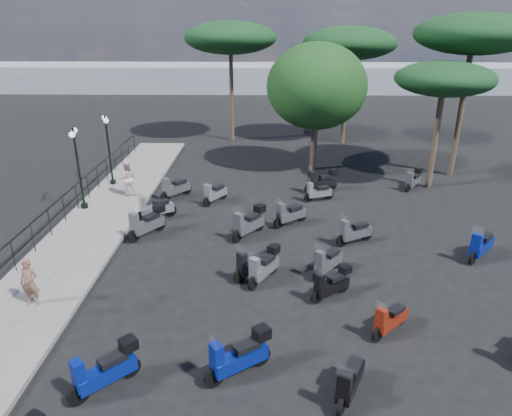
{
  "coord_description": "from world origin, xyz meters",
  "views": [
    {
      "loc": [
        0.55,
        -12.49,
        7.94
      ],
      "look_at": [
        0.21,
        3.88,
        1.2
      ],
      "focal_mm": 32.0,
      "sensor_mm": 36.0,
      "label": 1
    }
  ],
  "objects_px": {
    "scooter_9": "(249,223)",
    "broadleaf_tree": "(317,87)",
    "pine_0": "(350,43)",
    "lamp_post_2": "(108,145)",
    "scooter_19": "(349,382)",
    "scooter_20": "(331,284)",
    "scooter_13": "(264,267)",
    "scooter_21": "(354,232)",
    "scooter_2": "(105,370)",
    "scooter_3": "(147,223)",
    "pedestrian_far": "(127,178)",
    "scooter_4": "(155,209)",
    "scooter_16": "(318,192)",
    "scooter_5": "(175,188)",
    "woman": "(30,282)",
    "scooter_10": "(215,194)",
    "scooter_27": "(413,180)",
    "scooter_22": "(322,181)",
    "pine_1": "(474,34)",
    "pine_2": "(230,38)",
    "scooter_7": "(239,356)",
    "scooter_18": "(390,320)",
    "scooter_26": "(481,246)",
    "pine_3": "(444,79)",
    "scooter_8": "(254,265)",
    "scooter_14": "(327,262)",
    "lamp_post_1": "(78,163)",
    "scooter_15": "(290,214)"
  },
  "relations": [
    {
      "from": "lamp_post_2",
      "to": "scooter_2",
      "type": "xyz_separation_m",
      "value": [
        4.2,
        -13.92,
        -1.64
      ]
    },
    {
      "from": "scooter_2",
      "to": "broadleaf_tree",
      "type": "xyz_separation_m",
      "value": [
        6.38,
        17.08,
        4.12
      ]
    },
    {
      "from": "woman",
      "to": "scooter_18",
      "type": "bearing_deg",
      "value": -1.29
    },
    {
      "from": "pine_1",
      "to": "scooter_26",
      "type": "bearing_deg",
      "value": -104.93
    },
    {
      "from": "scooter_19",
      "to": "scooter_20",
      "type": "height_order",
      "value": "scooter_19"
    },
    {
      "from": "scooter_13",
      "to": "scooter_21",
      "type": "height_order",
      "value": "scooter_13"
    },
    {
      "from": "scooter_13",
      "to": "pine_1",
      "type": "bearing_deg",
      "value": -100.22
    },
    {
      "from": "scooter_10",
      "to": "scooter_15",
      "type": "xyz_separation_m",
      "value": [
        3.4,
        -2.45,
        0.02
      ]
    },
    {
      "from": "lamp_post_2",
      "to": "pine_0",
      "type": "xyz_separation_m",
      "value": [
        13.25,
        9.4,
        4.41
      ]
    },
    {
      "from": "scooter_2",
      "to": "scooter_16",
      "type": "distance_m",
      "value": 13.6
    },
    {
      "from": "scooter_15",
      "to": "scooter_26",
      "type": "bearing_deg",
      "value": -149.12
    },
    {
      "from": "lamp_post_2",
      "to": "scooter_27",
      "type": "bearing_deg",
      "value": -23.74
    },
    {
      "from": "lamp_post_1",
      "to": "scooter_10",
      "type": "relative_size",
      "value": 2.56
    },
    {
      "from": "scooter_3",
      "to": "scooter_16",
      "type": "height_order",
      "value": "scooter_3"
    },
    {
      "from": "scooter_14",
      "to": "scooter_22",
      "type": "distance_m",
      "value": 8.08
    },
    {
      "from": "scooter_3",
      "to": "scooter_4",
      "type": "xyz_separation_m",
      "value": [
        -0.06,
        1.63,
        -0.06
      ]
    },
    {
      "from": "scooter_3",
      "to": "pedestrian_far",
      "type": "bearing_deg",
      "value": -29.89
    },
    {
      "from": "scooter_4",
      "to": "scooter_14",
      "type": "bearing_deg",
      "value": -155.64
    },
    {
      "from": "scooter_2",
      "to": "pine_2",
      "type": "bearing_deg",
      "value": -46.85
    },
    {
      "from": "scooter_22",
      "to": "pine_2",
      "type": "xyz_separation_m",
      "value": [
        -5.17,
        10.56,
        6.34
      ]
    },
    {
      "from": "lamp_post_2",
      "to": "scooter_20",
      "type": "distance_m",
      "value": 14.17
    },
    {
      "from": "scooter_16",
      "to": "scooter_5",
      "type": "bearing_deg",
      "value": 67.17
    },
    {
      "from": "scooter_20",
      "to": "scooter_26",
      "type": "relative_size",
      "value": 0.92
    },
    {
      "from": "woman",
      "to": "scooter_19",
      "type": "relative_size",
      "value": 0.98
    },
    {
      "from": "pine_1",
      "to": "scooter_19",
      "type": "bearing_deg",
      "value": -117.1
    },
    {
      "from": "scooter_10",
      "to": "pine_3",
      "type": "xyz_separation_m",
      "value": [
        10.77,
        2.44,
        4.92
      ]
    },
    {
      "from": "woman",
      "to": "scooter_20",
      "type": "height_order",
      "value": "woman"
    },
    {
      "from": "pedestrian_far",
      "to": "pine_1",
      "type": "xyz_separation_m",
      "value": [
        16.88,
        3.91,
        6.33
      ]
    },
    {
      "from": "lamp_post_2",
      "to": "scooter_15",
      "type": "bearing_deg",
      "value": -50.99
    },
    {
      "from": "scooter_22",
      "to": "pine_3",
      "type": "distance_m",
      "value": 7.45
    },
    {
      "from": "scooter_22",
      "to": "scooter_7",
      "type": "bearing_deg",
      "value": 141.31
    },
    {
      "from": "scooter_27",
      "to": "scooter_9",
      "type": "bearing_deg",
      "value": 74.11
    },
    {
      "from": "pine_0",
      "to": "lamp_post_2",
      "type": "bearing_deg",
      "value": -144.65
    },
    {
      "from": "broadleaf_tree",
      "to": "pine_2",
      "type": "xyz_separation_m",
      "value": [
        -5.1,
        6.84,
        2.23
      ]
    },
    {
      "from": "scooter_19",
      "to": "pine_0",
      "type": "bearing_deg",
      "value": -72.41
    },
    {
      "from": "woman",
      "to": "pine_0",
      "type": "height_order",
      "value": "pine_0"
    },
    {
      "from": "pine_3",
      "to": "scooter_8",
      "type": "bearing_deg",
      "value": -133.75
    },
    {
      "from": "scooter_16",
      "to": "scooter_21",
      "type": "xyz_separation_m",
      "value": [
        0.89,
        -4.48,
        0.05
      ]
    },
    {
      "from": "scooter_9",
      "to": "broadleaf_tree",
      "type": "bearing_deg",
      "value": -72.72
    },
    {
      "from": "scooter_20",
      "to": "scooter_22",
      "type": "relative_size",
      "value": 0.79
    },
    {
      "from": "scooter_2",
      "to": "scooter_21",
      "type": "height_order",
      "value": "scooter_2"
    },
    {
      "from": "scooter_26",
      "to": "scooter_4",
      "type": "bearing_deg",
      "value": 29.6
    },
    {
      "from": "scooter_3",
      "to": "scooter_15",
      "type": "xyz_separation_m",
      "value": [
        5.69,
        1.18,
        -0.08
      ]
    },
    {
      "from": "scooter_20",
      "to": "pine_0",
      "type": "relative_size",
      "value": 0.17
    },
    {
      "from": "pedestrian_far",
      "to": "scooter_20",
      "type": "height_order",
      "value": "pedestrian_far"
    },
    {
      "from": "scooter_21",
      "to": "scooter_4",
      "type": "bearing_deg",
      "value": 47.03
    },
    {
      "from": "scooter_9",
      "to": "scooter_16",
      "type": "distance_m",
      "value": 5.03
    },
    {
      "from": "scooter_20",
      "to": "scooter_21",
      "type": "distance_m",
      "value": 3.95
    },
    {
      "from": "scooter_4",
      "to": "scooter_3",
      "type": "bearing_deg",
      "value": 149.52
    },
    {
      "from": "scooter_10",
      "to": "scooter_27",
      "type": "relative_size",
      "value": 1.1
    }
  ]
}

